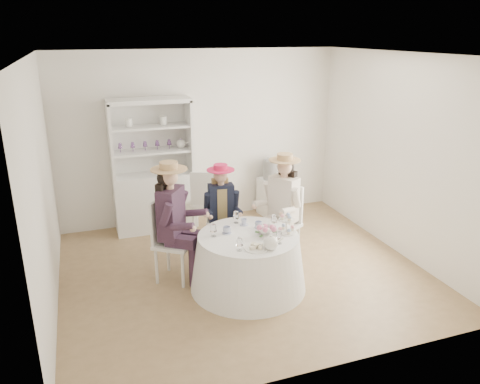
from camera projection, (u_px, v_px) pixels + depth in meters
name	position (u px, v px, depth m)	size (l,w,h in m)	color
ground	(243.00, 271.00, 6.07)	(4.50, 4.50, 0.00)	olive
ceiling	(243.00, 54.00, 5.19)	(4.50, 4.50, 0.00)	white
wall_back	(201.00, 137.00, 7.41)	(4.50, 4.50, 0.00)	silver
wall_front	(324.00, 236.00, 3.84)	(4.50, 4.50, 0.00)	silver
wall_left	(42.00, 191.00, 4.93)	(4.50, 4.50, 0.00)	silver
wall_right	(399.00, 156.00, 6.32)	(4.50, 4.50, 0.00)	silver
tea_table	(248.00, 262.00, 5.58)	(1.39, 1.39, 0.68)	white
hutch	(154.00, 185.00, 7.15)	(1.38, 0.91, 2.03)	silver
side_table	(273.00, 197.00, 7.86)	(0.40, 0.40, 0.62)	silver
hatbox	(273.00, 169.00, 7.70)	(0.32, 0.32, 0.32)	black
guest_left	(173.00, 215.00, 5.60)	(0.65, 0.62, 1.52)	silver
guest_mid	(221.00, 205.00, 6.26)	(0.48, 0.50, 1.30)	silver
guest_right	(282.00, 201.00, 6.17)	(0.62, 0.58, 1.46)	silver
spare_chair	(205.00, 200.00, 7.04)	(0.54, 0.54, 1.00)	silver
teacup_a	(227.00, 230.00, 5.51)	(0.10, 0.10, 0.08)	white
teacup_b	(244.00, 222.00, 5.75)	(0.07, 0.07, 0.07)	white
teacup_c	(259.00, 225.00, 5.67)	(0.09, 0.09, 0.07)	white
flower_bowl	(265.00, 231.00, 5.54)	(0.19, 0.19, 0.05)	white
flower_arrangement	(266.00, 230.00, 5.40)	(0.18, 0.18, 0.07)	pink
table_teapot	(271.00, 243.00, 5.10)	(0.23, 0.17, 0.17)	white
sandwich_plate	(256.00, 248.00, 5.12)	(0.26, 0.26, 0.06)	white
cupcake_stand	(286.00, 226.00, 5.52)	(0.24, 0.24, 0.22)	white
stemware_set	(248.00, 229.00, 5.44)	(0.85, 0.82, 0.15)	white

